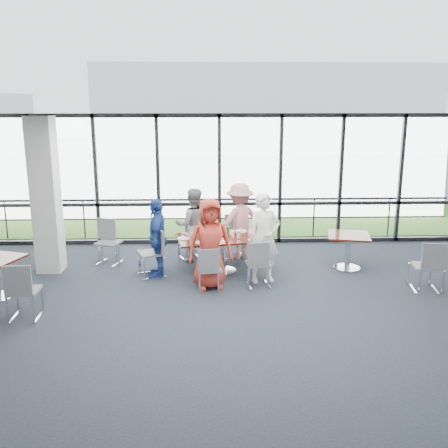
{
  "coord_description": "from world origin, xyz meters",
  "views": [
    {
      "loc": [
        -0.32,
        -7.13,
        3.47
      ],
      "look_at": [
        0.02,
        2.49,
        1.1
      ],
      "focal_mm": 40.0,
      "sensor_mm": 36.0,
      "label": 1
    }
  ],
  "objects_px": {
    "side_table_right": "(348,240)",
    "diner_end": "(158,238)",
    "chair_main_nr": "(259,264)",
    "chair_spare_r": "(426,266)",
    "chair_main_fl": "(190,240)",
    "main_table": "(223,243)",
    "chair_main_nl": "(210,269)",
    "chair_spare_la": "(24,291)",
    "diner_near_left": "(210,244)",
    "diner_far_left": "(193,225)",
    "diner_far_right": "(240,221)",
    "structural_column": "(46,196)",
    "chair_main_fr": "(234,237)",
    "chair_spare_lb": "(109,243)",
    "diner_near_right": "(264,238)",
    "chair_main_end": "(151,253)"
  },
  "relations": [
    {
      "from": "side_table_right",
      "to": "diner_end",
      "type": "height_order",
      "value": "diner_end"
    },
    {
      "from": "chair_main_nr",
      "to": "chair_spare_r",
      "type": "distance_m",
      "value": 3.13
    },
    {
      "from": "side_table_right",
      "to": "chair_main_fl",
      "type": "bearing_deg",
      "value": 166.31
    },
    {
      "from": "main_table",
      "to": "chair_spare_r",
      "type": "xyz_separation_m",
      "value": [
        3.75,
        -1.21,
        -0.14
      ]
    },
    {
      "from": "chair_main_nl",
      "to": "chair_spare_la",
      "type": "distance_m",
      "value": 3.25
    },
    {
      "from": "diner_near_left",
      "to": "diner_far_left",
      "type": "xyz_separation_m",
      "value": [
        -0.36,
        1.67,
        -0.05
      ]
    },
    {
      "from": "main_table",
      "to": "diner_far_left",
      "type": "distance_m",
      "value": 1.02
    },
    {
      "from": "diner_far_right",
      "to": "structural_column",
      "type": "bearing_deg",
      "value": -14.03
    },
    {
      "from": "diner_far_left",
      "to": "chair_spare_la",
      "type": "xyz_separation_m",
      "value": [
        -2.68,
        -2.98,
        -0.34
      ]
    },
    {
      "from": "main_table",
      "to": "chair_main_fr",
      "type": "relative_size",
      "value": 2.19
    },
    {
      "from": "diner_far_left",
      "to": "chair_spare_r",
      "type": "relative_size",
      "value": 1.71
    },
    {
      "from": "main_table",
      "to": "chair_spare_r",
      "type": "height_order",
      "value": "chair_spare_r"
    },
    {
      "from": "chair_spare_r",
      "to": "main_table",
      "type": "bearing_deg",
      "value": 171.17
    },
    {
      "from": "chair_main_fl",
      "to": "chair_spare_lb",
      "type": "bearing_deg",
      "value": -13.07
    },
    {
      "from": "chair_spare_lb",
      "to": "chair_spare_r",
      "type": "height_order",
      "value": "chair_spare_r"
    },
    {
      "from": "side_table_right",
      "to": "diner_end",
      "type": "distance_m",
      "value": 3.99
    },
    {
      "from": "diner_far_left",
      "to": "chair_main_nr",
      "type": "relative_size",
      "value": 1.82
    },
    {
      "from": "side_table_right",
      "to": "chair_main_fr",
      "type": "relative_size",
      "value": 1.08
    },
    {
      "from": "chair_main_fr",
      "to": "structural_column",
      "type": "bearing_deg",
      "value": 7.0
    },
    {
      "from": "diner_near_right",
      "to": "chair_spare_la",
      "type": "relative_size",
      "value": 1.87
    },
    {
      "from": "diner_far_left",
      "to": "chair_spare_lb",
      "type": "relative_size",
      "value": 1.73
    },
    {
      "from": "chair_main_nr",
      "to": "chair_spare_lb",
      "type": "xyz_separation_m",
      "value": [
        -3.13,
        1.48,
        0.02
      ]
    },
    {
      "from": "diner_end",
      "to": "diner_near_right",
      "type": "bearing_deg",
      "value": 81.73
    },
    {
      "from": "chair_main_end",
      "to": "chair_main_nl",
      "type": "bearing_deg",
      "value": 34.01
    },
    {
      "from": "chair_main_fl",
      "to": "chair_spare_la",
      "type": "xyz_separation_m",
      "value": [
        -2.61,
        -3.12,
        0.03
      ]
    },
    {
      "from": "diner_near_left",
      "to": "chair_main_end",
      "type": "bearing_deg",
      "value": 140.12
    },
    {
      "from": "side_table_right",
      "to": "chair_main_end",
      "type": "height_order",
      "value": "chair_main_end"
    },
    {
      "from": "diner_near_right",
      "to": "chair_main_nr",
      "type": "height_order",
      "value": "diner_near_right"
    },
    {
      "from": "chair_main_nl",
      "to": "diner_far_left",
      "type": "bearing_deg",
      "value": 92.97
    },
    {
      "from": "chair_spare_r",
      "to": "structural_column",
      "type": "bearing_deg",
      "value": 178.2
    },
    {
      "from": "diner_near_right",
      "to": "chair_main_fr",
      "type": "relative_size",
      "value": 1.9
    },
    {
      "from": "diner_end",
      "to": "chair_main_fr",
      "type": "height_order",
      "value": "diner_end"
    },
    {
      "from": "chair_main_end",
      "to": "diner_near_left",
      "type": "bearing_deg",
      "value": 39.6
    },
    {
      "from": "chair_main_nr",
      "to": "chair_main_end",
      "type": "bearing_deg",
      "value": 154.94
    },
    {
      "from": "chair_main_nl",
      "to": "chair_main_fr",
      "type": "distance_m",
      "value": 2.14
    },
    {
      "from": "diner_near_left",
      "to": "chair_main_fl",
      "type": "height_order",
      "value": "diner_near_left"
    },
    {
      "from": "side_table_right",
      "to": "chair_spare_la",
      "type": "height_order",
      "value": "chair_spare_la"
    },
    {
      "from": "chair_spare_lb",
      "to": "chair_main_fl",
      "type": "bearing_deg",
      "value": -151.68
    },
    {
      "from": "main_table",
      "to": "chair_main_nl",
      "type": "xyz_separation_m",
      "value": [
        -0.29,
        -1.06,
        -0.2
      ]
    },
    {
      "from": "chair_spare_lb",
      "to": "chair_main_fr",
      "type": "bearing_deg",
      "value": -153.08
    },
    {
      "from": "diner_far_right",
      "to": "chair_main_end",
      "type": "height_order",
      "value": "diner_far_right"
    },
    {
      "from": "diner_far_right",
      "to": "chair_spare_r",
      "type": "relative_size",
      "value": 1.8
    },
    {
      "from": "chair_main_nr",
      "to": "chair_spare_lb",
      "type": "distance_m",
      "value": 3.46
    },
    {
      "from": "chair_main_fr",
      "to": "chair_main_nr",
      "type": "bearing_deg",
      "value": 96.66
    },
    {
      "from": "diner_near_right",
      "to": "main_table",
      "type": "bearing_deg",
      "value": 127.26
    },
    {
      "from": "chair_main_fl",
      "to": "side_table_right",
      "type": "bearing_deg",
      "value": 143.6
    },
    {
      "from": "diner_far_right",
      "to": "diner_near_right",
      "type": "bearing_deg",
      "value": 79.33
    },
    {
      "from": "diner_near_right",
      "to": "chair_spare_r",
      "type": "xyz_separation_m",
      "value": [
        2.98,
        -0.6,
        -0.41
      ]
    },
    {
      "from": "chair_spare_lb",
      "to": "chair_main_nr",
      "type": "bearing_deg",
      "value": 173.41
    },
    {
      "from": "chair_main_end",
      "to": "chair_spare_r",
      "type": "xyz_separation_m",
      "value": [
        5.23,
        -0.98,
        -0.01
      ]
    }
  ]
}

